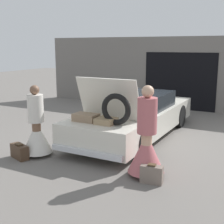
{
  "coord_description": "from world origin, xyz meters",
  "views": [
    {
      "loc": [
        3.38,
        -7.66,
        2.45
      ],
      "look_at": [
        0.0,
        -1.35,
        0.92
      ],
      "focal_mm": 50.0,
      "sensor_mm": 36.0,
      "label": 1
    }
  ],
  "objects_px": {
    "person_left": "(37,131)",
    "person_right": "(146,145)",
    "suitcase_beside_left_person": "(20,152)",
    "suitcase_beside_right_person": "(152,174)",
    "car": "(135,116)"
  },
  "relations": [
    {
      "from": "car",
      "to": "person_right",
      "type": "height_order",
      "value": "car"
    },
    {
      "from": "car",
      "to": "person_right",
      "type": "relative_size",
      "value": 2.87
    },
    {
      "from": "person_right",
      "to": "suitcase_beside_left_person",
      "type": "bearing_deg",
      "value": 112.91
    },
    {
      "from": "person_right",
      "to": "car",
      "type": "bearing_deg",
      "value": 42.41
    },
    {
      "from": "suitcase_beside_left_person",
      "to": "suitcase_beside_right_person",
      "type": "relative_size",
      "value": 1.28
    },
    {
      "from": "car",
      "to": "suitcase_beside_left_person",
      "type": "distance_m",
      "value": 3.26
    },
    {
      "from": "suitcase_beside_left_person",
      "to": "person_left",
      "type": "bearing_deg",
      "value": 59.15
    },
    {
      "from": "person_left",
      "to": "suitcase_beside_right_person",
      "type": "relative_size",
      "value": 3.78
    },
    {
      "from": "car",
      "to": "suitcase_beside_right_person",
      "type": "height_order",
      "value": "car"
    },
    {
      "from": "person_left",
      "to": "suitcase_beside_left_person",
      "type": "relative_size",
      "value": 2.96
    },
    {
      "from": "suitcase_beside_left_person",
      "to": "person_right",
      "type": "bearing_deg",
      "value": 8.91
    },
    {
      "from": "person_left",
      "to": "person_right",
      "type": "height_order",
      "value": "person_right"
    },
    {
      "from": "car",
      "to": "person_left",
      "type": "xyz_separation_m",
      "value": [
        -1.31,
        -2.5,
        0.01
      ]
    },
    {
      "from": "car",
      "to": "suitcase_beside_right_person",
      "type": "distance_m",
      "value": 3.09
    },
    {
      "from": "person_left",
      "to": "person_right",
      "type": "bearing_deg",
      "value": 106.79
    }
  ]
}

